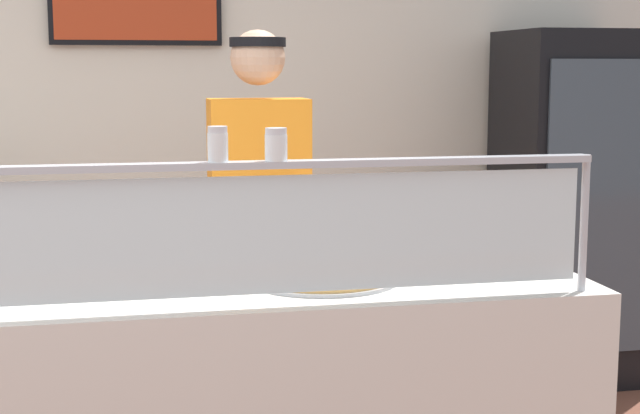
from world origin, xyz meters
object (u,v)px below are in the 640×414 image
object	(u,v)px
worker_figure	(261,226)
drink_fridge	(573,207)
pepper_flake_shaker	(276,147)
parmesan_shaker	(218,146)
pizza_server	(324,269)
pizza_tray	(323,275)

from	to	relation	value
worker_figure	drink_fridge	bearing A→B (deg)	26.35
pepper_flake_shaker	worker_figure	distance (m)	1.10
drink_fridge	parmesan_shaker	bearing A→B (deg)	-136.84
pizza_server	drink_fridge	distance (m)	2.32
pizza_tray	drink_fridge	distance (m)	2.31
parmesan_shaker	pepper_flake_shaker	size ratio (longest dim) A/B	1.07
worker_figure	parmesan_shaker	bearing A→B (deg)	-104.36
parmesan_shaker	worker_figure	world-z (taller)	worker_figure
pepper_flake_shaker	parmesan_shaker	bearing A→B (deg)	180.00
pepper_flake_shaker	drink_fridge	xyz separation A→B (m)	(1.86, 1.90, -0.50)
pizza_tray	drink_fridge	xyz separation A→B (m)	(1.67, 1.59, -0.06)
pepper_flake_shaker	worker_figure	world-z (taller)	worker_figure
parmesan_shaker	worker_figure	distance (m)	1.13
pizza_tray	worker_figure	xyz separation A→B (m)	(-0.09, 0.72, 0.04)
pizza_server	worker_figure	size ratio (longest dim) A/B	0.16
pepper_flake_shaker	worker_figure	bearing A→B (deg)	84.32
pizza_tray	worker_figure	bearing A→B (deg)	97.36
parmesan_shaker	pizza_tray	bearing A→B (deg)	40.34
worker_figure	drink_fridge	world-z (taller)	drink_fridge
pizza_tray	parmesan_shaker	distance (m)	0.64
pepper_flake_shaker	drink_fridge	bearing A→B (deg)	45.52
worker_figure	pizza_server	bearing A→B (deg)	-82.71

